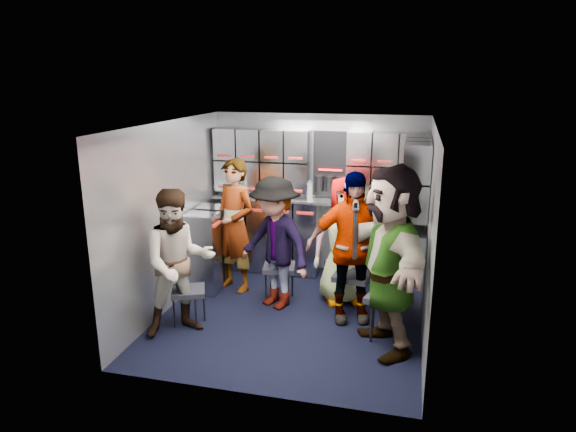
% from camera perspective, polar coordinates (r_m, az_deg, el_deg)
% --- Properties ---
extents(floor, '(3.00, 3.00, 0.00)m').
position_cam_1_polar(floor, '(5.80, 0.39, -10.96)').
color(floor, black).
rests_on(floor, ground).
extents(wall_back, '(2.80, 0.04, 2.10)m').
position_cam_1_polar(wall_back, '(6.84, 3.34, 2.48)').
color(wall_back, '#8D929A').
rests_on(wall_back, ground).
extents(wall_left, '(0.04, 3.00, 2.10)m').
position_cam_1_polar(wall_left, '(5.89, -12.96, -0.01)').
color(wall_left, '#8D929A').
rests_on(wall_left, ground).
extents(wall_right, '(0.04, 3.00, 2.10)m').
position_cam_1_polar(wall_right, '(5.29, 15.34, -1.94)').
color(wall_right, '#8D929A').
rests_on(wall_right, ground).
extents(ceiling, '(2.80, 3.00, 0.02)m').
position_cam_1_polar(ceiling, '(5.22, 0.43, 10.17)').
color(ceiling, silver).
rests_on(ceiling, wall_back).
extents(cart_bank_back, '(2.68, 0.38, 0.99)m').
position_cam_1_polar(cart_bank_back, '(6.79, 2.94, -2.48)').
color(cart_bank_back, '#979BA6').
rests_on(cart_bank_back, ground).
extents(cart_bank_left, '(0.38, 0.76, 0.99)m').
position_cam_1_polar(cart_bank_left, '(6.45, -8.78, -3.60)').
color(cart_bank_left, '#979BA6').
rests_on(cart_bank_left, ground).
extents(counter, '(2.68, 0.42, 0.03)m').
position_cam_1_polar(counter, '(6.65, 3.00, 1.79)').
color(counter, '#B6B8BD').
rests_on(counter, cart_bank_back).
extents(locker_bank_back, '(2.68, 0.28, 0.82)m').
position_cam_1_polar(locker_bank_back, '(6.61, 3.16, 5.92)').
color(locker_bank_back, '#979BA6').
rests_on(locker_bank_back, wall_back).
extents(locker_bank_right, '(0.28, 1.00, 0.82)m').
position_cam_1_polar(locker_bank_right, '(5.86, 14.07, 4.26)').
color(locker_bank_right, '#979BA6').
rests_on(locker_bank_right, wall_right).
extents(right_cabinet, '(0.28, 1.20, 1.00)m').
position_cam_1_polar(right_cabinet, '(6.03, 13.45, -5.19)').
color(right_cabinet, '#979BA6').
rests_on(right_cabinet, ground).
extents(coffee_niche, '(0.46, 0.16, 0.84)m').
position_cam_1_polar(coffee_niche, '(6.64, 4.78, 5.76)').
color(coffee_niche, black).
rests_on(coffee_niche, wall_back).
extents(red_latch_strip, '(2.60, 0.02, 0.03)m').
position_cam_1_polar(red_latch_strip, '(6.49, 2.65, 0.23)').
color(red_latch_strip, maroon).
rests_on(red_latch_strip, cart_bank_back).
extents(jump_seat_near_left, '(0.44, 0.43, 0.40)m').
position_cam_1_polar(jump_seat_near_left, '(5.57, -11.01, -8.39)').
color(jump_seat_near_left, black).
rests_on(jump_seat_near_left, ground).
extents(jump_seat_mid_left, '(0.41, 0.40, 0.43)m').
position_cam_1_polar(jump_seat_mid_left, '(6.04, -0.99, -5.94)').
color(jump_seat_mid_left, black).
rests_on(jump_seat_mid_left, ground).
extents(jump_seat_center, '(0.47, 0.46, 0.45)m').
position_cam_1_polar(jump_seat_center, '(6.20, 6.39, -5.28)').
color(jump_seat_center, black).
rests_on(jump_seat_center, ground).
extents(jump_seat_mid_right, '(0.42, 0.40, 0.45)m').
position_cam_1_polar(jump_seat_mid_right, '(5.78, 7.11, -6.86)').
color(jump_seat_mid_right, black).
rests_on(jump_seat_mid_right, ground).
extents(jump_seat_near_right, '(0.48, 0.47, 0.46)m').
position_cam_1_polar(jump_seat_near_right, '(5.26, 11.05, -9.19)').
color(jump_seat_near_right, black).
rests_on(jump_seat_near_right, ground).
extents(attendant_standing, '(0.70, 0.60, 1.63)m').
position_cam_1_polar(attendant_standing, '(6.24, -5.94, -1.06)').
color(attendant_standing, black).
rests_on(attendant_standing, ground).
extents(attendant_arc_a, '(0.93, 0.90, 1.52)m').
position_cam_1_polar(attendant_arc_a, '(5.27, -12.05, -5.12)').
color(attendant_arc_a, black).
rests_on(attendant_arc_a, ground).
extents(attendant_arc_b, '(1.13, 0.97, 1.51)m').
position_cam_1_polar(attendant_arc_b, '(5.75, -1.47, -3.05)').
color(attendant_arc_b, black).
rests_on(attendant_arc_b, ground).
extents(attendant_arc_c, '(0.84, 0.69, 1.48)m').
position_cam_1_polar(attendant_arc_c, '(5.92, 6.26, -2.75)').
color(attendant_arc_c, black).
rests_on(attendant_arc_c, ground).
extents(attendant_arc_d, '(1.03, 0.64, 1.64)m').
position_cam_1_polar(attendant_arc_d, '(5.46, 7.02, -3.48)').
color(attendant_arc_d, black).
rests_on(attendant_arc_d, ground).
extents(attendant_arc_e, '(1.22, 1.75, 1.82)m').
position_cam_1_polar(attendant_arc_e, '(4.91, 11.22, -4.75)').
color(attendant_arc_e, black).
rests_on(attendant_arc_e, ground).
extents(bottle_left, '(0.07, 0.07, 0.27)m').
position_cam_1_polar(bottle_left, '(6.79, -4.70, 3.37)').
color(bottle_left, white).
rests_on(bottle_left, counter).
extents(bottle_mid, '(0.07, 0.07, 0.22)m').
position_cam_1_polar(bottle_mid, '(6.58, 2.41, 2.80)').
color(bottle_mid, white).
rests_on(bottle_mid, counter).
extents(bottle_right, '(0.07, 0.07, 0.26)m').
position_cam_1_polar(bottle_right, '(6.48, 8.18, 2.61)').
color(bottle_right, white).
rests_on(bottle_right, counter).
extents(cup_left, '(0.08, 0.08, 0.11)m').
position_cam_1_polar(cup_left, '(6.66, -0.62, 2.47)').
color(cup_left, tan).
rests_on(cup_left, counter).
extents(cup_right, '(0.08, 0.08, 0.10)m').
position_cam_1_polar(cup_right, '(6.50, 7.14, 1.99)').
color(cup_right, tan).
rests_on(cup_right, counter).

